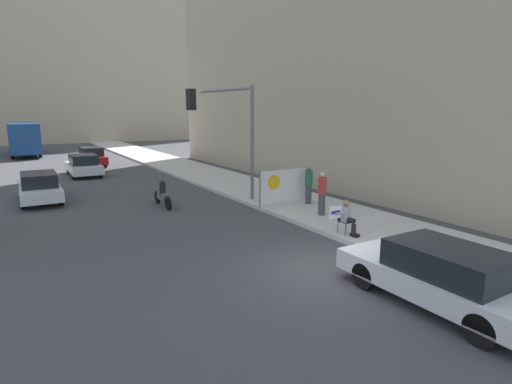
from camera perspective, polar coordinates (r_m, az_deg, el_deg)
ground_plane at (r=11.08m, az=10.78°, el=-11.15°), size 160.00×160.00×0.00m
sidewalk_curb at (r=25.40m, az=-5.12°, el=1.86°), size 4.08×90.00×0.16m
building_backdrop_far at (r=69.31m, az=-28.31°, el=22.44°), size 52.00×12.00×38.40m
building_backdrop_right at (r=28.31m, az=13.96°, el=24.73°), size 10.00×32.00×21.91m
seated_protester at (r=13.76m, az=12.84°, el=-3.42°), size 0.99×0.77×1.16m
jogger_on_sidewalk at (r=16.11m, az=9.41°, el=-0.16°), size 0.34×0.34×1.74m
pedestrian_behind at (r=18.07m, az=7.53°, el=1.12°), size 0.34×0.34×1.74m
protest_banner at (r=17.83m, az=3.96°, el=0.87°), size 2.57×0.06×1.56m
traffic_light_pole at (r=17.77m, az=-3.74°, el=9.86°), size 3.47×3.23×5.28m
parked_car_curbside at (r=9.78m, az=25.06°, el=-10.75°), size 1.81×4.62×1.38m
car_on_road_nearest at (r=21.77m, az=-28.52°, el=0.64°), size 1.73×4.63×1.40m
car_on_road_midblock at (r=29.52m, az=-23.41°, el=3.55°), size 1.86×4.58×1.45m
car_on_road_distant at (r=34.79m, az=-22.45°, el=4.69°), size 1.77×4.58×1.52m
city_bus_on_road at (r=46.72m, az=-30.24°, el=6.84°), size 2.60×10.28×3.23m
motorcycle_on_road at (r=18.54m, az=-13.21°, el=-0.46°), size 0.28×2.17×1.22m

